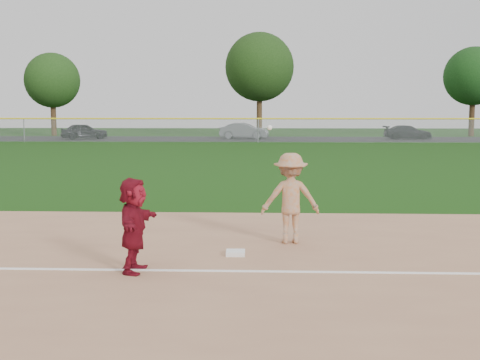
{
  "coord_description": "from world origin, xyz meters",
  "views": [
    {
      "loc": [
        0.48,
        -10.64,
        2.72
      ],
      "look_at": [
        0.0,
        1.5,
        1.3
      ],
      "focal_mm": 45.0,
      "sensor_mm": 36.0,
      "label": 1
    }
  ],
  "objects_px": {
    "first_base": "(236,253)",
    "car_left": "(84,131)",
    "base_runner": "(134,225)",
    "car_right": "(408,132)",
    "car_mid": "(244,131)"
  },
  "relations": [
    {
      "from": "first_base",
      "to": "base_runner",
      "type": "xyz_separation_m",
      "value": [
        -1.64,
        -1.23,
        0.76
      ]
    },
    {
      "from": "base_runner",
      "to": "car_right",
      "type": "bearing_deg",
      "value": -15.18
    },
    {
      "from": "base_runner",
      "to": "car_left",
      "type": "xyz_separation_m",
      "value": [
        -14.66,
        45.99,
        -0.07
      ]
    },
    {
      "from": "first_base",
      "to": "car_mid",
      "type": "distance_m",
      "value": 45.91
    },
    {
      "from": "base_runner",
      "to": "car_right",
      "type": "height_order",
      "value": "base_runner"
    },
    {
      "from": "car_left",
      "to": "first_base",
      "type": "bearing_deg",
      "value": 177.51
    },
    {
      "from": "first_base",
      "to": "car_mid",
      "type": "height_order",
      "value": "car_mid"
    },
    {
      "from": "first_base",
      "to": "base_runner",
      "type": "distance_m",
      "value": 2.19
    },
    {
      "from": "car_left",
      "to": "car_right",
      "type": "xyz_separation_m",
      "value": [
        30.27,
        1.07,
        -0.09
      ]
    },
    {
      "from": "first_base",
      "to": "car_right",
      "type": "distance_m",
      "value": 47.91
    },
    {
      "from": "first_base",
      "to": "car_left",
      "type": "distance_m",
      "value": 47.64
    },
    {
      "from": "car_mid",
      "to": "first_base",
      "type": "bearing_deg",
      "value": -171.35
    },
    {
      "from": "first_base",
      "to": "car_left",
      "type": "height_order",
      "value": "car_left"
    },
    {
      "from": "first_base",
      "to": "car_right",
      "type": "height_order",
      "value": "car_right"
    },
    {
      "from": "car_mid",
      "to": "car_right",
      "type": "xyz_separation_m",
      "value": [
        15.32,
        -0.06,
        -0.11
      ]
    }
  ]
}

